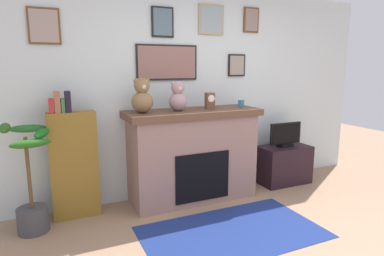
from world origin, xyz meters
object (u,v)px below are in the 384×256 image
(candle_jar, at_px, (241,104))
(mantel_clock, at_px, (210,101))
(fireplace, at_px, (193,155))
(teddy_bear_cream, at_px, (178,97))
(bookshelf, at_px, (74,162))
(potted_plant, at_px, (31,191))
(teddy_bear_grey, at_px, (142,97))
(television, at_px, (285,135))
(tv_stand, at_px, (284,164))

(candle_jar, distance_m, mantel_clock, 0.46)
(fireplace, xyz_separation_m, mantel_clock, (0.22, -0.02, 0.66))
(fireplace, distance_m, teddy_bear_cream, 0.74)
(bookshelf, relative_size, candle_jar, 15.53)
(potted_plant, xyz_separation_m, candle_jar, (2.48, 0.09, 0.74))
(fireplace, relative_size, potted_plant, 1.47)
(bookshelf, distance_m, mantel_clock, 1.72)
(fireplace, distance_m, candle_jar, 0.90)
(teddy_bear_grey, bearing_deg, television, -0.11)
(fireplace, distance_m, potted_plant, 1.82)
(fireplace, bearing_deg, potted_plant, -176.59)
(fireplace, relative_size, bookshelf, 1.18)
(teddy_bear_cream, bearing_deg, tv_stand, -0.09)
(mantel_clock, bearing_deg, potted_plant, -177.49)
(teddy_bear_grey, bearing_deg, fireplace, 1.66)
(fireplace, xyz_separation_m, tv_stand, (1.42, -0.02, -0.30))
(fireplace, xyz_separation_m, bookshelf, (-1.38, 0.08, 0.05))
(fireplace, xyz_separation_m, potted_plant, (-1.81, -0.11, -0.14))
(fireplace, xyz_separation_m, teddy_bear_grey, (-0.63, -0.02, 0.74))
(potted_plant, relative_size, tv_stand, 1.54)
(potted_plant, relative_size, teddy_bear_cream, 3.21)
(bookshelf, bearing_deg, fireplace, -3.28)
(bookshelf, distance_m, teddy_bear_cream, 1.36)
(tv_stand, relative_size, teddy_bear_grey, 1.86)
(teddy_bear_grey, bearing_deg, candle_jar, 0.02)
(bookshelf, distance_m, candle_jar, 2.13)
(potted_plant, bearing_deg, mantel_clock, 2.51)
(potted_plant, xyz_separation_m, teddy_bear_grey, (1.18, 0.09, 0.87))
(fireplace, distance_m, television, 1.42)
(potted_plant, distance_m, teddy_bear_cream, 1.83)
(tv_stand, bearing_deg, candle_jar, 179.76)
(fireplace, distance_m, bookshelf, 1.38)
(potted_plant, relative_size, television, 2.19)
(fireplace, relative_size, candle_jar, 18.36)
(teddy_bear_cream, bearing_deg, fireplace, 5.19)
(television, distance_m, mantel_clock, 1.31)
(mantel_clock, bearing_deg, tv_stand, -0.10)
(potted_plant, height_order, teddy_bear_grey, teddy_bear_grey)
(bookshelf, xyz_separation_m, candle_jar, (2.06, -0.10, 0.55))
(potted_plant, bearing_deg, teddy_bear_grey, 4.34)
(television, distance_m, candle_jar, 0.89)
(potted_plant, relative_size, mantel_clock, 5.64)
(tv_stand, xyz_separation_m, mantel_clock, (-1.20, 0.00, 0.96))
(tv_stand, xyz_separation_m, candle_jar, (-0.74, 0.00, 0.91))
(tv_stand, distance_m, television, 0.43)
(bookshelf, xyz_separation_m, tv_stand, (2.80, -0.10, -0.35))
(fireplace, height_order, teddy_bear_grey, teddy_bear_grey)
(potted_plant, height_order, mantel_clock, mantel_clock)
(fireplace, height_order, teddy_bear_cream, teddy_bear_cream)
(bookshelf, bearing_deg, teddy_bear_cream, -4.71)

